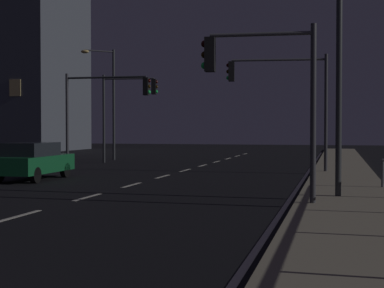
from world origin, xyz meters
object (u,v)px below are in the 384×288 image
(traffic_light_far_right, at_px, (282,88))
(street_lamp_across_street, at_px, (108,93))
(street_lamp_corner, at_px, (341,32))
(traffic_light_far_left, at_px, (104,100))
(traffic_light_near_right, at_px, (127,101))
(traffic_light_overhead_east, at_px, (262,79))
(car, at_px, (32,160))

(traffic_light_far_right, relative_size, street_lamp_across_street, 0.73)
(street_lamp_corner, xyz_separation_m, street_lamp_across_street, (-15.26, 19.49, -0.41))
(traffic_light_far_left, distance_m, traffic_light_near_right, 4.72)
(traffic_light_far_left, distance_m, traffic_light_overhead_east, 17.10)
(traffic_light_far_right, bearing_deg, street_lamp_across_street, 143.86)
(traffic_light_overhead_east, distance_m, street_lamp_corner, 3.02)
(car, relative_size, traffic_light_far_left, 0.86)
(traffic_light_far_right, xyz_separation_m, traffic_light_overhead_east, (0.55, -11.92, -0.55))
(car, height_order, traffic_light_near_right, traffic_light_near_right)
(traffic_light_far_left, xyz_separation_m, traffic_light_overhead_east, (10.36, -13.61, -0.18))
(traffic_light_far_left, height_order, street_lamp_across_street, street_lamp_across_street)
(traffic_light_far_left, distance_m, street_lamp_across_street, 8.06)
(traffic_light_overhead_east, bearing_deg, car, 150.02)
(traffic_light_near_right, bearing_deg, car, -88.06)
(car, distance_m, traffic_light_overhead_east, 12.28)
(car, distance_m, traffic_light_far_right, 11.93)
(traffic_light_near_right, distance_m, street_lamp_across_street, 3.74)
(street_lamp_across_street, bearing_deg, car, -79.58)
(car, relative_size, traffic_light_far_right, 0.81)
(traffic_light_far_right, distance_m, traffic_light_far_left, 9.96)
(street_lamp_corner, distance_m, street_lamp_across_street, 24.75)
(traffic_light_near_right, bearing_deg, street_lamp_across_street, 130.03)
(traffic_light_far_left, relative_size, traffic_light_near_right, 0.94)
(traffic_light_far_right, relative_size, traffic_light_overhead_east, 1.14)
(car, distance_m, street_lamp_across_street, 15.84)
(traffic_light_far_right, distance_m, street_lamp_corner, 10.65)
(traffic_light_far_left, distance_m, street_lamp_corner, 17.32)
(car, bearing_deg, traffic_light_overhead_east, -29.98)
(traffic_light_overhead_east, bearing_deg, street_lamp_corner, 37.96)
(traffic_light_far_left, xyz_separation_m, street_lamp_corner, (12.46, -11.97, 1.25))
(traffic_light_overhead_east, height_order, traffic_light_near_right, traffic_light_near_right)
(street_lamp_across_street, bearing_deg, traffic_light_overhead_east, -58.08)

